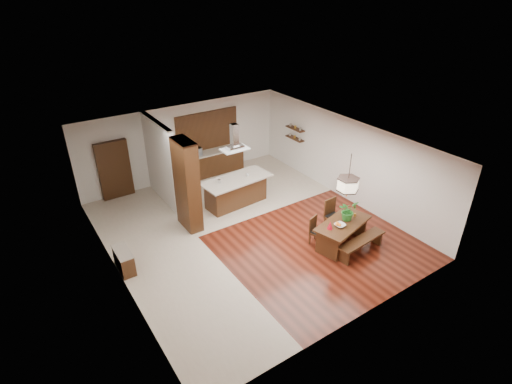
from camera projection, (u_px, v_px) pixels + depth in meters
room_shell at (247, 170)px, 11.53m from camera, size 9.00×9.04×2.92m
tile_hallway at (166, 260)px, 11.17m from camera, size 2.50×9.00×0.01m
tile_kitchen at (240, 188)px, 14.95m from camera, size 5.50×4.00×0.01m
soffit_band at (247, 143)px, 11.14m from camera, size 8.00×9.00×0.02m
partition_pier at (187, 185)px, 12.02m from camera, size 0.45×1.00×2.90m
partition_stub at (161, 162)px, 13.55m from camera, size 0.18×2.40×2.90m
hallway_console at (124, 261)px, 10.65m from camera, size 0.37×0.88×0.63m
hallway_doorway at (115, 170)px, 13.91m from camera, size 1.10×0.20×2.10m
rear_counter at (212, 163)px, 15.85m from camera, size 2.60×0.62×0.95m
kitchen_window at (207, 130)px, 15.43m from camera, size 2.60×0.08×1.50m
shelf_lower at (295, 138)px, 15.64m from camera, size 0.26×0.90×0.04m
shelf_upper at (295, 129)px, 15.45m from camera, size 0.26×0.90×0.04m
dining_table at (342, 228)px, 11.58m from camera, size 1.97×1.32×0.75m
dining_bench at (361, 246)px, 11.35m from camera, size 1.70×0.52×0.47m
dining_chair_left at (318, 231)px, 11.66m from camera, size 0.48×0.48×0.87m
dining_chair_right at (334, 216)px, 12.21m from camera, size 0.49×0.49×1.06m
pendant_lantern at (349, 176)px, 10.77m from camera, size 0.64×0.64×1.31m
foliage_plant at (348, 211)px, 11.51m from camera, size 0.58×0.52×0.59m
fruit_bowl at (340, 225)px, 11.30m from camera, size 0.32×0.32×0.07m
napkin_cone at (330, 225)px, 11.15m from camera, size 0.19×0.19×0.24m
gold_ornament at (355, 215)px, 11.78m from camera, size 0.07×0.07×0.09m
kitchen_island at (236, 191)px, 13.69m from camera, size 2.48×1.23×0.99m
range_hood at (234, 137)px, 12.76m from camera, size 0.90×0.55×0.87m
island_cup at (248, 175)px, 13.59m from camera, size 0.15×0.15×0.09m
microwave at (193, 152)px, 15.15m from camera, size 0.61×0.44×0.32m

